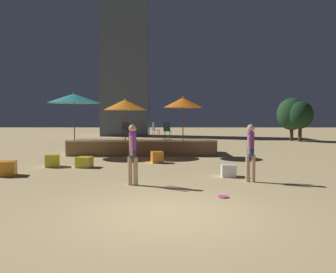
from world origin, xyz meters
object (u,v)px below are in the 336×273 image
object	(u,v)px
cube_seat_3	(7,168)
background_tree_1	(300,115)
bistro_chair_2	(125,129)
cube_seat_4	(84,162)
patio_umbrella_0	(74,98)
person_0	(251,150)
background_tree_0	(292,114)
frisbee_disc	(223,197)
cube_seat_2	(228,171)
patio_umbrella_1	(183,103)
bistro_chair_1	(155,128)
cube_seat_1	(52,161)
cube_seat_0	(157,157)
patio_umbrella_2	(125,105)
bistro_chair_0	(167,129)
person_1	(133,152)

from	to	relation	value
cube_seat_3	background_tree_1	distance (m)	23.05
bistro_chair_2	cube_seat_4	bearing A→B (deg)	-107.06
patio_umbrella_0	person_0	world-z (taller)	patio_umbrella_0
cube_seat_4	background_tree_0	bearing A→B (deg)	47.53
bistro_chair_2	frisbee_disc	size ratio (longest dim) A/B	3.34
patio_umbrella_0	cube_seat_2	world-z (taller)	patio_umbrella_0
patio_umbrella_0	patio_umbrella_1	xyz separation A→B (m)	(5.55, -0.13, -0.23)
patio_umbrella_1	bistro_chair_1	bearing A→B (deg)	126.94
patio_umbrella_1	frisbee_disc	xyz separation A→B (m)	(0.65, -8.59, -2.71)
cube_seat_1	person_0	xyz separation A→B (m)	(7.20, -3.05, 0.73)
patio_umbrella_0	bistro_chair_2	world-z (taller)	patio_umbrella_0
cube_seat_0	bistro_chair_2	size ratio (longest dim) A/B	0.65
cube_seat_0	cube_seat_3	distance (m)	5.94
patio_umbrella_0	bistro_chair_1	distance (m)	4.73
patio_umbrella_2	background_tree_1	xyz separation A→B (m)	(13.07, 10.52, -0.43)
person_0	bistro_chair_2	bearing A→B (deg)	150.30
bistro_chair_1	cube_seat_1	bearing A→B (deg)	124.85
patio_umbrella_1	patio_umbrella_2	xyz separation A→B (m)	(-2.94, 0.04, -0.11)
patio_umbrella_1	background_tree_0	world-z (taller)	background_tree_0
patio_umbrella_2	frisbee_disc	distance (m)	9.70
bistro_chair_0	bistro_chair_2	bearing A→B (deg)	-15.36
patio_umbrella_2	background_tree_1	distance (m)	16.78
cube_seat_2	bistro_chair_1	size ratio (longest dim) A/B	0.54
patio_umbrella_1	cube_seat_4	bearing A→B (deg)	-137.77
patio_umbrella_1	cube_seat_4	size ratio (longest dim) A/B	4.92
bistro_chair_1	cube_seat_3	bearing A→B (deg)	127.89
cube_seat_4	bistro_chair_0	bearing A→B (deg)	51.95
cube_seat_2	bistro_chair_0	bearing A→B (deg)	108.83
patio_umbrella_0	bistro_chair_1	world-z (taller)	patio_umbrella_0
cube_seat_1	bistro_chair_0	size ratio (longest dim) A/B	0.76
patio_umbrella_0	bistro_chair_2	distance (m)	3.30
cube_seat_0	cube_seat_4	world-z (taller)	cube_seat_0
person_0	background_tree_1	xyz separation A→B (m)	(8.32, 17.17, 1.22)
cube_seat_2	bistro_chair_2	distance (m)	8.77
cube_seat_3	background_tree_0	bearing A→B (deg)	46.77
cube_seat_1	person_0	size ratio (longest dim) A/B	0.39
patio_umbrella_0	cube_seat_4	xyz separation A→B (m)	(1.49, -3.82, -2.75)
cube_seat_0	cube_seat_2	xyz separation A→B (m)	(2.53, -3.36, -0.05)
cube_seat_2	background_tree_0	world-z (taller)	background_tree_0
cube_seat_3	background_tree_1	size ratio (longest dim) A/B	0.21
person_1	background_tree_0	size ratio (longest dim) A/B	0.48
bistro_chair_1	frisbee_disc	xyz separation A→B (m)	(2.18, -10.62, -1.35)
cube_seat_2	person_1	world-z (taller)	person_1
patio_umbrella_1	cube_seat_0	size ratio (longest dim) A/B	5.22
cube_seat_3	cube_seat_4	distance (m)	2.87
cube_seat_0	background_tree_0	distance (m)	17.69
cube_seat_3	bistro_chair_0	distance (m)	8.19
frisbee_disc	background_tree_0	size ratio (longest dim) A/B	0.07
cube_seat_4	cube_seat_0	bearing A→B (deg)	25.19
bistro_chair_0	background_tree_1	xyz separation A→B (m)	(10.94, 10.09, 0.83)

